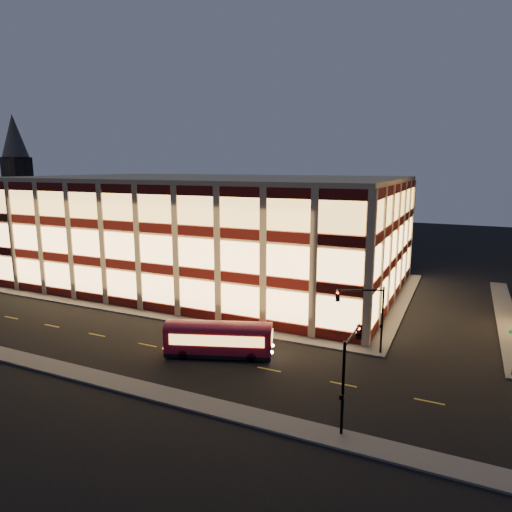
% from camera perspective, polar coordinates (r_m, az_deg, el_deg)
% --- Properties ---
extents(ground, '(200.00, 200.00, 0.00)m').
position_cam_1_polar(ground, '(49.92, -12.78, -7.71)').
color(ground, black).
rests_on(ground, ground).
extents(sidewalk_office_south, '(54.00, 2.00, 0.15)m').
position_cam_1_polar(sidewalk_office_south, '(52.44, -14.73, -6.79)').
color(sidewalk_office_south, '#514F4C').
rests_on(sidewalk_office_south, ground).
extents(sidewalk_office_east, '(2.00, 30.00, 0.15)m').
position_cam_1_polar(sidewalk_office_east, '(56.78, 17.59, -5.56)').
color(sidewalk_office_east, '#514F4C').
rests_on(sidewalk_office_east, ground).
extents(sidewalk_tower_west, '(2.00, 30.00, 0.15)m').
position_cam_1_polar(sidewalk_tower_west, '(56.63, 28.74, -6.49)').
color(sidewalk_tower_west, '#514F4C').
rests_on(sidewalk_tower_west, ground).
extents(sidewalk_near, '(100.00, 2.00, 0.15)m').
position_cam_1_polar(sidewalk_near, '(41.14, -24.11, -12.51)').
color(sidewalk_near, '#514F4C').
rests_on(sidewalk_near, ground).
extents(office_building, '(50.45, 30.45, 14.50)m').
position_cam_1_polar(office_building, '(63.53, -5.86, 3.28)').
color(office_building, tan).
rests_on(office_building, ground).
extents(church_tower, '(5.00, 5.00, 18.00)m').
position_cam_1_polar(church_tower, '(125.93, -27.45, 6.79)').
color(church_tower, '#2D2621').
rests_on(church_tower, ground).
extents(church_spire, '(6.00, 6.00, 10.00)m').
position_cam_1_polar(church_spire, '(125.94, -28.03, 13.14)').
color(church_spire, '#4C473F').
rests_on(church_spire, church_tower).
extents(traffic_signal_far, '(3.79, 1.87, 6.00)m').
position_cam_1_polar(traffic_signal_far, '(39.85, 13.59, -6.38)').
color(traffic_signal_far, black).
rests_on(traffic_signal_far, ground).
extents(traffic_signal_near, '(0.32, 4.45, 6.00)m').
position_cam_1_polar(traffic_signal_near, '(29.25, 11.62, -12.85)').
color(traffic_signal_near, black).
rests_on(traffic_signal_near, ground).
extents(trolley_bus, '(9.25, 5.15, 3.05)m').
position_cam_1_polar(trolley_bus, '(39.34, -4.69, -10.07)').
color(trolley_bus, maroon).
rests_on(trolley_bus, ground).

